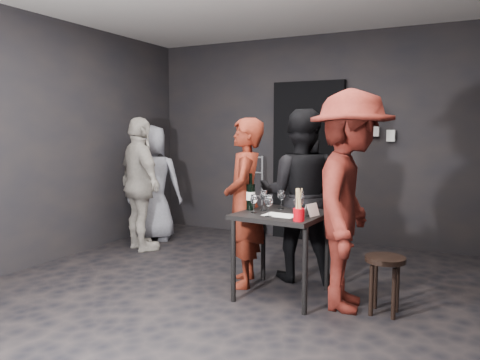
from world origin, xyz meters
The scene contains 24 objects.
floor centered at (0.00, 0.00, 0.00)m, with size 4.50×5.00×0.02m, color black.
wall_back centered at (0.00, 2.50, 1.35)m, with size 4.50×0.04×2.70m, color black.
wall_left centered at (-2.25, 0.00, 1.35)m, with size 0.04×5.00×2.70m, color black.
doorway centered at (0.00, 2.44, 1.05)m, with size 0.95×0.10×2.10m, color black.
wallbox_upper centered at (0.85, 2.45, 1.45)m, with size 0.12×0.06×0.12m, color #B7B7B2.
wallbox_lower centered at (1.05, 2.45, 1.40)m, with size 0.10×0.06×0.14m, color #B7B7B2.
hand_truck centered at (-0.78, 2.30, 0.21)m, with size 0.37×0.32×1.11m.
tasting_table centered at (0.48, 0.27, 0.65)m, with size 0.72×0.72×0.75m.
stool centered at (1.37, 0.25, 0.37)m, with size 0.32×0.32×0.47m.
server_red centered at (0.05, 0.41, 0.84)m, with size 0.61×0.40×1.67m, color maroon.
woman_black centered at (0.46, 0.81, 0.93)m, with size 0.90×0.50×1.86m, color black.
man_maroon centered at (1.07, 0.26, 1.07)m, with size 1.39×0.64×2.14m, color #5B1912.
bystander_cream centered at (-1.65, 1.00, 0.88)m, with size 1.03×0.49×1.76m, color #BEB4A8.
bystander_grey centered at (-1.83, 1.49, 0.78)m, with size 0.77×0.42×1.57m, color gray.
tasting_mat centered at (0.52, 0.14, 0.75)m, with size 0.27×0.18×0.00m, color white.
wine_glass_a centered at (0.26, 0.15, 0.84)m, with size 0.07×0.07×0.18m, color white, non-canonical shape.
wine_glass_b centered at (0.29, 0.30, 0.85)m, with size 0.08×0.08×0.20m, color white, non-canonical shape.
wine_glass_c centered at (0.40, 0.45, 0.84)m, with size 0.07×0.07×0.19m, color white, non-canonical shape.
wine_glass_d centered at (0.45, 0.05, 0.85)m, with size 0.08×0.08×0.20m, color white, non-canonical shape.
wine_glass_e centered at (0.69, 0.11, 0.86)m, with size 0.08×0.08×0.22m, color white, non-canonical shape.
wine_glass_f centered at (0.61, 0.38, 0.86)m, with size 0.08×0.08×0.21m, color white, non-canonical shape.
wine_bottle centered at (0.17, 0.28, 0.88)m, with size 0.08×0.08×0.33m.
breadstick_cup centered at (0.73, -0.02, 0.88)m, with size 0.09×0.09×0.28m.
reserved_card centered at (0.74, 0.22, 0.80)m, with size 0.09×0.14×0.11m, color white, non-canonical shape.
Camera 1 is at (1.95, -3.51, 1.48)m, focal length 35.00 mm.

